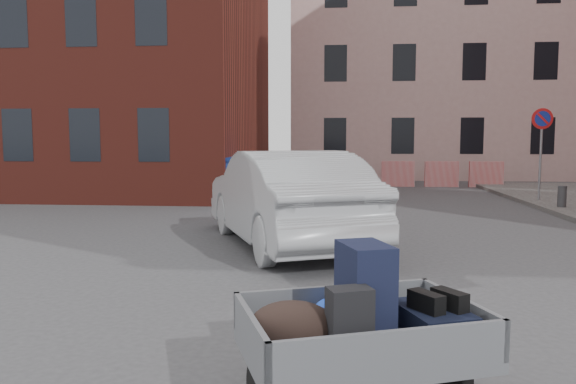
# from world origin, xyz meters

# --- Properties ---
(ground) EXTENTS (120.00, 120.00, 0.00)m
(ground) POSITION_xyz_m (0.00, 0.00, 0.00)
(ground) COLOR #38383A
(ground) RESTS_ON ground
(building_pink) EXTENTS (16.00, 8.00, 14.00)m
(building_pink) POSITION_xyz_m (6.00, 22.00, 7.00)
(building_pink) COLOR #C29B95
(building_pink) RESTS_ON ground
(no_parking_sign) EXTENTS (0.60, 0.09, 2.65)m
(no_parking_sign) POSITION_xyz_m (6.00, 9.48, 2.01)
(no_parking_sign) COLOR gray
(no_parking_sign) RESTS_ON sidewalk
(barriers) EXTENTS (4.70, 0.18, 1.00)m
(barriers) POSITION_xyz_m (4.20, 15.00, 0.50)
(barriers) COLOR red
(barriers) RESTS_ON ground
(trailer) EXTENTS (1.88, 1.98, 1.20)m
(trailer) POSITION_xyz_m (0.31, -3.54, 0.61)
(trailer) COLOR black
(trailer) RESTS_ON ground
(dumpster) EXTENTS (3.32, 1.81, 1.36)m
(dumpster) POSITION_xyz_m (-2.93, 8.98, 0.69)
(dumpster) COLOR navy
(dumpster) RESTS_ON ground
(silver_car) EXTENTS (3.67, 5.47, 1.71)m
(silver_car) POSITION_xyz_m (-0.79, 2.59, 0.85)
(silver_car) COLOR #A6A9AD
(silver_car) RESTS_ON ground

